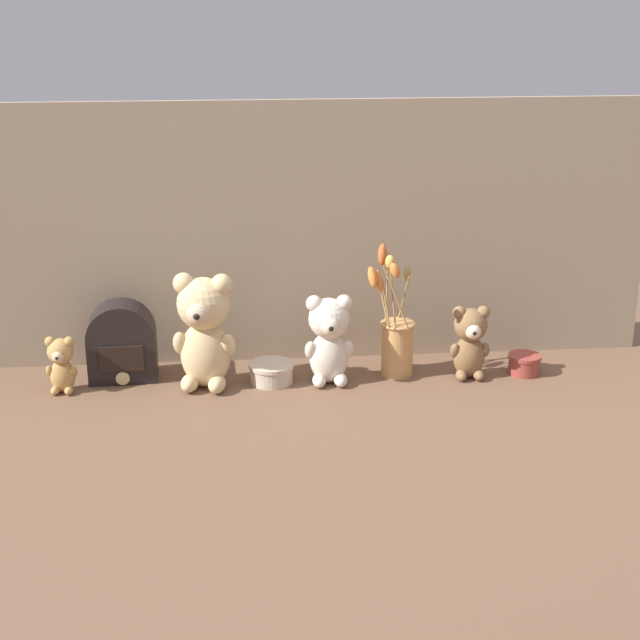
% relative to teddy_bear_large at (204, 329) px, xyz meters
% --- Properties ---
extents(ground_plane, '(4.00, 4.00, 0.00)m').
position_rel_teddy_bear_large_xyz_m(ground_plane, '(0.29, 0.01, -0.16)').
color(ground_plane, brown).
extents(backdrop_wall, '(1.79, 0.02, 0.69)m').
position_rel_teddy_bear_large_xyz_m(backdrop_wall, '(0.29, 0.18, 0.19)').
color(backdrop_wall, gray).
rests_on(backdrop_wall, ground).
extents(teddy_bear_large, '(0.17, 0.15, 0.30)m').
position_rel_teddy_bear_large_xyz_m(teddy_bear_large, '(0.00, 0.00, 0.00)').
color(teddy_bear_large, '#DBBC84').
rests_on(teddy_bear_large, ground).
extents(teddy_bear_medium, '(0.12, 0.12, 0.23)m').
position_rel_teddy_bear_large_xyz_m(teddy_bear_medium, '(0.31, -0.00, -0.03)').
color(teddy_bear_medium, beige).
rests_on(teddy_bear_medium, ground).
extents(teddy_bear_small, '(0.10, 0.10, 0.19)m').
position_rel_teddy_bear_large_xyz_m(teddy_bear_small, '(0.68, 0.00, -0.05)').
color(teddy_bear_small, olive).
rests_on(teddy_bear_small, ground).
extents(teddy_bear_tiny, '(0.08, 0.07, 0.15)m').
position_rel_teddy_bear_large_xyz_m(teddy_bear_tiny, '(-0.36, -0.00, -0.08)').
color(teddy_bear_tiny, tan).
rests_on(teddy_bear_tiny, ground).
extents(flower_vase, '(0.14, 0.14, 0.35)m').
position_rel_teddy_bear_large_xyz_m(flower_vase, '(0.49, 0.03, -0.05)').
color(flower_vase, tan).
rests_on(flower_vase, ground).
extents(vintage_radio, '(0.18, 0.11, 0.21)m').
position_rel_teddy_bear_large_xyz_m(vintage_radio, '(-0.21, 0.07, -0.06)').
color(vintage_radio, black).
rests_on(vintage_radio, ground).
extents(decorative_tin_tall, '(0.09, 0.09, 0.05)m').
position_rel_teddy_bear_large_xyz_m(decorative_tin_tall, '(0.83, 0.01, -0.13)').
color(decorative_tin_tall, '#993D33').
rests_on(decorative_tin_tall, ground).
extents(decorative_tin_short, '(0.12, 0.12, 0.05)m').
position_rel_teddy_bear_large_xyz_m(decorative_tin_short, '(0.17, 0.02, -0.13)').
color(decorative_tin_short, beige).
rests_on(decorative_tin_short, ground).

